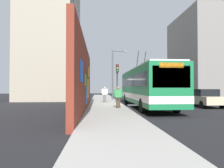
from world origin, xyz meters
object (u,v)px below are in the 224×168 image
at_px(parked_car_silver, 175,95).
at_px(pedestrian_midblock, 105,93).
at_px(traffic_light, 117,77).
at_px(parked_car_white, 148,92).
at_px(pedestrian_at_curb, 118,96).
at_px(parked_car_champagne, 202,97).
at_px(street_lamp, 114,71).
at_px(parked_car_black, 159,93).
at_px(city_bus, 145,86).

xyz_separation_m(parked_car_silver, pedestrian_midblock, (-2.41, 8.64, 0.29)).
height_order(parked_car_silver, traffic_light, traffic_light).
distance_m(parked_car_white, pedestrian_midblock, 17.23).
bearing_deg(pedestrian_at_curb, parked_car_champagne, -75.39).
distance_m(parked_car_silver, pedestrian_midblock, 8.98).
distance_m(parked_car_white, traffic_light, 17.37).
height_order(parked_car_white, street_lamp, street_lamp).
relative_size(parked_car_black, traffic_light, 1.08).
bearing_deg(parked_car_champagne, parked_car_silver, -0.00).
height_order(city_bus, pedestrian_midblock, city_bus).
distance_m(parked_car_silver, parked_car_white, 12.49).
height_order(parked_car_champagne, parked_car_white, same).
bearing_deg(city_bus, traffic_light, 33.70).
relative_size(parked_car_white, pedestrian_at_curb, 2.94).
distance_m(city_bus, pedestrian_midblock, 5.28).
bearing_deg(traffic_light, city_bus, -146.30).
height_order(pedestrian_midblock, street_lamp, street_lamp).
bearing_deg(street_lamp, pedestrian_at_curb, 176.80).
distance_m(parked_car_champagne, pedestrian_at_curb, 8.07).
distance_m(parked_car_silver, street_lamp, 8.12).
xyz_separation_m(city_bus, parked_car_white, (18.84, -5.20, -1.02)).
height_order(pedestrian_at_curb, traffic_light, traffic_light).
bearing_deg(parked_car_white, city_bus, 164.57).
distance_m(parked_car_black, traffic_light, 11.97).
distance_m(city_bus, traffic_light, 4.00).
relative_size(pedestrian_midblock, traffic_light, 0.41).
bearing_deg(pedestrian_at_curb, parked_car_white, -20.59).
bearing_deg(traffic_light, parked_car_champagne, -113.00).
distance_m(parked_car_black, pedestrian_midblock, 12.14).
xyz_separation_m(parked_car_champagne, street_lamp, (8.31, 7.22, 3.07)).
xyz_separation_m(pedestrian_midblock, street_lamp, (4.48, -1.42, 2.78)).
xyz_separation_m(parked_car_black, parked_car_white, (6.38, -0.00, 0.00)).
height_order(traffic_light, street_lamp, street_lamp).
height_order(parked_car_champagne, parked_car_silver, same).
distance_m(traffic_light, street_lamp, 5.30).
height_order(parked_car_silver, street_lamp, street_lamp).
xyz_separation_m(parked_car_black, street_lamp, (-4.04, 7.22, 3.07)).
height_order(parked_car_silver, parked_car_white, same).
bearing_deg(street_lamp, city_bus, -166.49).
distance_m(parked_car_champagne, parked_car_black, 12.35).
distance_m(parked_car_champagne, traffic_light, 8.24).
bearing_deg(parked_car_white, parked_car_black, 180.00).
distance_m(pedestrian_midblock, street_lamp, 5.46).
xyz_separation_m(parked_car_silver, parked_car_black, (6.11, 0.00, -0.00)).
bearing_deg(parked_car_black, pedestrian_at_curb, 151.54).
height_order(parked_car_white, traffic_light, traffic_light).
xyz_separation_m(pedestrian_at_curb, street_lamp, (10.35, -0.58, 2.80)).
xyz_separation_m(parked_car_white, pedestrian_at_curb, (-20.77, 7.80, 0.27)).
relative_size(city_bus, parked_car_champagne, 2.65).
relative_size(pedestrian_midblock, pedestrian_at_curb, 1.02).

